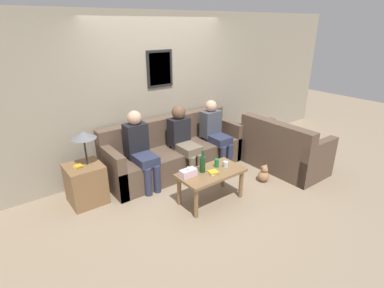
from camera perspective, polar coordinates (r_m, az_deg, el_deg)
name	(u,v)px	position (r m, az deg, el deg)	size (l,w,h in m)	color
ground_plane	(191,180)	(4.98, -0.11, -6.80)	(16.00, 16.00, 0.00)	gray
wall_back	(159,92)	(5.24, -6.22, 9.79)	(9.00, 0.08, 2.60)	#9E937F
couch_main	(175,153)	(5.20, -3.33, -1.65)	(2.47, 0.80, 0.90)	brown
couch_side	(283,151)	(5.46, 16.94, -1.37)	(0.80, 1.40, 0.90)	brown
coffee_table	(211,176)	(4.26, 3.65, -6.17)	(0.95, 0.51, 0.47)	olive
side_table_with_lamp	(86,180)	(4.51, -19.59, -6.48)	(0.49, 0.49, 1.07)	olive
wine_bottle	(202,164)	(4.16, 2.01, -3.82)	(0.08, 0.08, 0.32)	#19421E
drinking_glass	(226,164)	(4.35, 6.44, -3.87)	(0.07, 0.07, 0.09)	silver
book_stack	(213,172)	(4.15, 4.02, -5.43)	(0.14, 0.13, 0.04)	beige
soda_can	(217,163)	(4.34, 4.73, -3.62)	(0.07, 0.07, 0.12)	#197A38
tissue_box	(188,173)	(4.07, -0.72, -5.48)	(0.23, 0.12, 0.14)	silver
person_left	(140,147)	(4.63, -9.86, -0.56)	(0.34, 0.62, 1.19)	#2D334C
person_middle	(183,138)	(4.94, -1.66, 1.17)	(0.34, 0.64, 1.17)	#756651
person_right	(215,130)	(5.34, 4.39, 2.60)	(0.34, 0.60, 1.15)	#2D334C
teddy_bear	(264,174)	(5.02, 13.49, -5.65)	(0.18, 0.18, 0.29)	#A87A51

